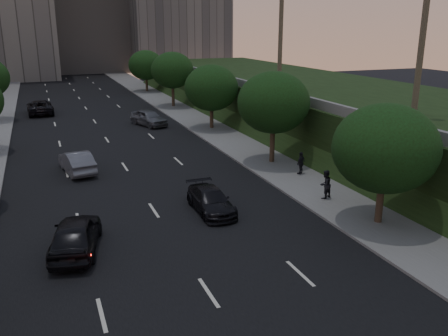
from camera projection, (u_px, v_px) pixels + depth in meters
name	position (u px, v px, depth m)	size (l,w,h in m)	color
road_surface	(110.00, 145.00, 40.37)	(16.00, 140.00, 0.02)	black
sidewalk_right	(222.00, 135.00, 43.93)	(4.50, 140.00, 0.15)	slate
embankment	(343.00, 109.00, 45.69)	(18.00, 90.00, 4.00)	black
parapet_wall	(264.00, 89.00, 42.04)	(0.35, 90.00, 0.70)	slate
office_block_mid	(84.00, 10.00, 102.87)	(22.00, 18.00, 26.00)	gray
tree_right_a	(385.00, 148.00, 23.19)	(5.20, 5.20, 6.24)	#38281C
tree_right_b	(273.00, 103.00, 33.75)	(5.20, 5.20, 6.74)	#38281C
tree_right_c	(211.00, 88.00, 45.47)	(5.20, 5.20, 6.24)	#38281C
tree_right_d	(172.00, 70.00, 57.81)	(5.20, 5.20, 6.74)	#38281C
tree_right_e	(146.00, 65.00, 71.32)	(5.20, 5.20, 6.24)	#38281C
sedan_near_left	(75.00, 235.00, 21.18)	(1.95, 4.84, 1.65)	black
sedan_mid_left	(77.00, 162.00, 32.67)	(1.61, 4.63, 1.53)	slate
sedan_far_left	(40.00, 107.00, 54.16)	(2.69, 5.83, 1.62)	black
sedan_near_right	(211.00, 201.00, 25.81)	(1.80, 4.42, 1.28)	black
sedan_far_right	(149.00, 118.00, 47.94)	(1.93, 4.79, 1.63)	#575A5E
pedestrian_b	(325.00, 184.00, 27.36)	(0.82, 0.64, 1.68)	black
pedestrian_c	(301.00, 163.00, 31.86)	(0.90, 0.38, 1.54)	black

